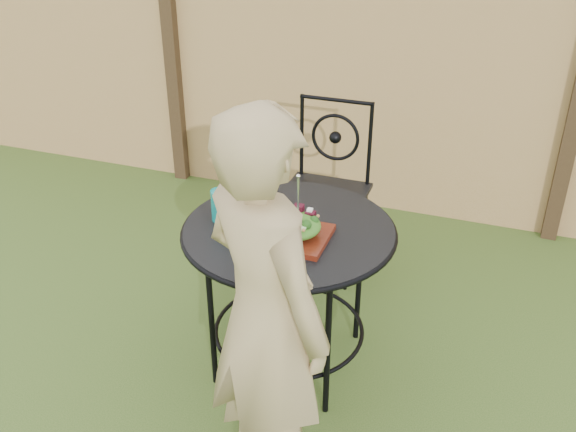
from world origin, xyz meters
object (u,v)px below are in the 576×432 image
object	(u,v)px
diner	(265,318)
salad_plate	(295,237)
patio_table	(289,255)
patio_chair	(326,183)

from	to	relation	value
diner	salad_plate	distance (m)	0.57
patio_table	patio_chair	world-z (taller)	patio_chair
patio_chair	diner	size ratio (longest dim) A/B	0.63
patio_chair	salad_plate	world-z (taller)	patio_chair
patio_table	salad_plate	bearing A→B (deg)	-54.58
patio_table	patio_chair	distance (m)	0.90
patio_chair	patio_table	bearing A→B (deg)	-83.81
patio_table	salad_plate	size ratio (longest dim) A/B	3.42
diner	patio_table	bearing A→B (deg)	-46.78
patio_chair	salad_plate	xyz separation A→B (m)	(0.15, -0.98, 0.23)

